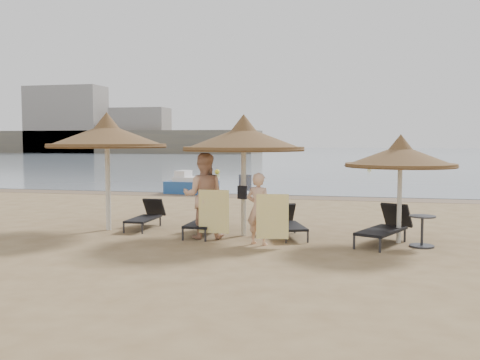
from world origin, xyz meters
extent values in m
plane|color=#927752|center=(0.00, 0.00, 0.00)|extent=(160.00, 160.00, 0.00)
cube|color=slate|center=(0.00, 80.00, 0.01)|extent=(200.00, 140.00, 0.03)
cube|color=brown|center=(0.00, 9.40, 0.00)|extent=(200.00, 1.60, 0.01)
cube|color=#6D614A|center=(-45.00, 78.00, 2.00)|extent=(60.00, 10.00, 4.00)
cube|color=gray|center=(-50.00, 76.00, 6.00)|extent=(14.00, 6.00, 12.00)
cube|color=gray|center=(-36.00, 77.00, 4.00)|extent=(10.00, 5.00, 8.00)
cylinder|color=silver|center=(-3.78, 0.49, 1.11)|extent=(0.13, 0.13, 2.22)
cone|color=brown|center=(-3.78, 0.49, 2.45)|extent=(3.06, 3.06, 0.58)
cone|color=brown|center=(-3.78, 0.49, 2.80)|extent=(0.74, 0.74, 0.48)
cylinder|color=brown|center=(-3.78, 0.49, 2.17)|extent=(3.00, 3.00, 0.11)
cylinder|color=silver|center=(-0.20, 0.46, 1.07)|extent=(0.12, 0.12, 2.15)
cone|color=brown|center=(-0.20, 0.46, 2.37)|extent=(2.97, 2.97, 0.56)
cone|color=brown|center=(-0.20, 0.46, 2.71)|extent=(0.72, 0.72, 0.46)
cylinder|color=brown|center=(-0.20, 0.46, 2.11)|extent=(2.91, 2.91, 0.10)
cylinder|color=silver|center=(3.42, 0.31, 0.90)|extent=(0.10, 0.10, 1.79)
cone|color=brown|center=(3.42, 0.31, 1.98)|extent=(2.47, 2.47, 0.47)
cone|color=brown|center=(3.42, 0.31, 2.26)|extent=(0.60, 0.60, 0.38)
cylinder|color=brown|center=(3.42, 0.31, 1.76)|extent=(2.43, 2.43, 0.09)
cylinder|color=#2C2C31|center=(-3.19, 0.11, 0.12)|extent=(0.04, 0.04, 0.25)
cylinder|color=#2C2C31|center=(-2.69, 0.12, 0.12)|extent=(0.04, 0.04, 0.25)
cylinder|color=#2C2C31|center=(-3.19, 1.35, 0.12)|extent=(0.04, 0.04, 0.25)
cylinder|color=#2C2C31|center=(-2.70, 1.35, 0.12)|extent=(0.04, 0.04, 0.25)
cube|color=black|center=(-2.94, 0.78, 0.27)|extent=(0.56, 1.33, 0.05)
cube|color=black|center=(-2.95, 1.55, 0.48)|extent=(0.55, 0.38, 0.50)
cylinder|color=#2C2C31|center=(-1.43, -0.50, 0.14)|extent=(0.05, 0.05, 0.27)
cylinder|color=#2C2C31|center=(-0.88, -0.49, 0.14)|extent=(0.05, 0.05, 0.27)
cylinder|color=#2C2C31|center=(-1.43, 0.87, 0.14)|extent=(0.05, 0.05, 0.27)
cylinder|color=#2C2C31|center=(-0.89, 0.87, 0.14)|extent=(0.05, 0.05, 0.27)
cube|color=black|center=(-1.16, 0.23, 0.30)|extent=(0.61, 1.46, 0.06)
cube|color=black|center=(-1.16, 1.09, 0.54)|extent=(0.60, 0.41, 0.55)
cylinder|color=#2C2C31|center=(0.95, -0.28, 0.13)|extent=(0.04, 0.04, 0.25)
cylinder|color=#2C2C31|center=(1.42, -0.11, 0.13)|extent=(0.04, 0.04, 0.25)
cylinder|color=#2C2C31|center=(0.51, 0.90, 0.13)|extent=(0.04, 0.04, 0.25)
cylinder|color=#2C2C31|center=(0.98, 1.07, 0.13)|extent=(0.04, 0.04, 0.25)
cube|color=black|center=(0.95, 0.44, 0.28)|extent=(0.99, 1.45, 0.05)
cube|color=black|center=(0.67, 1.18, 0.49)|extent=(0.65, 0.55, 0.51)
cylinder|color=#2C2C31|center=(2.45, -0.61, 0.14)|extent=(0.05, 0.05, 0.29)
cylinder|color=#2C2C31|center=(2.98, -0.85, 0.14)|extent=(0.05, 0.05, 0.29)
cylinder|color=#2C2C31|center=(3.04, 0.71, 0.14)|extent=(0.05, 0.05, 0.29)
cylinder|color=#2C2C31|center=(3.56, 0.47, 0.14)|extent=(0.05, 0.05, 0.29)
cube|color=black|center=(3.03, -0.02, 0.32)|extent=(1.21, 1.67, 0.06)
cube|color=black|center=(3.40, 0.80, 0.57)|extent=(0.76, 0.66, 0.58)
cylinder|color=#2C2C31|center=(3.88, -0.02, 0.02)|extent=(0.53, 0.53, 0.04)
cylinder|color=#2C2C31|center=(3.88, -0.02, 0.34)|extent=(0.06, 0.06, 0.64)
cylinder|color=#2C2C31|center=(3.88, -0.02, 0.67)|extent=(0.57, 0.57, 0.03)
imported|color=#E0A784|center=(-1.05, -0.08, 1.17)|extent=(1.19, 0.89, 2.34)
imported|color=#E0A784|center=(0.37, -0.56, 0.93)|extent=(0.98, 0.77, 1.86)
cube|color=yellow|center=(-0.70, -0.43, 0.69)|extent=(0.71, 0.05, 1.00)
cube|color=yellow|center=(0.72, -0.81, 0.67)|extent=(0.69, 0.12, 0.98)
cube|color=silver|center=(-0.20, 0.64, 1.28)|extent=(0.31, 0.13, 0.39)
cube|color=black|center=(-0.20, 0.30, 1.07)|extent=(0.23, 0.13, 0.32)
cube|color=#215097|center=(-4.64, 10.03, 0.27)|extent=(2.24, 1.46, 0.53)
cube|color=silver|center=(-4.64, 10.03, 0.60)|extent=(1.45, 1.19, 0.24)
cube|color=silver|center=(-5.03, 10.07, 0.82)|extent=(0.57, 0.91, 0.34)
sphere|color=yellow|center=(-6.99, 22.83, 0.17)|extent=(0.34, 0.34, 0.34)
sphere|color=yellow|center=(3.17, 31.77, 0.17)|extent=(0.34, 0.34, 0.34)
camera|label=1|loc=(2.58, -12.10, 2.32)|focal=40.00mm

